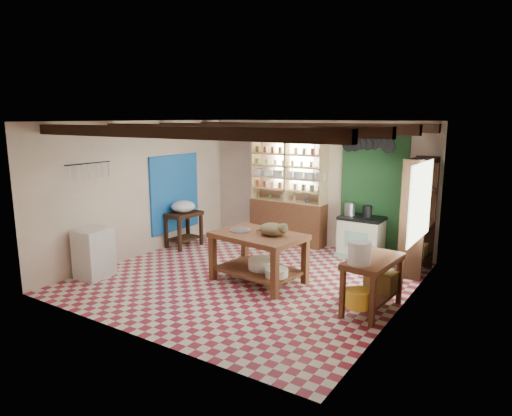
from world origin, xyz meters
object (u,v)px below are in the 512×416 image
Objects in this scene: prep_table at (184,229)px; right_counter at (372,285)px; cat at (273,229)px; work_table at (258,258)px; stove at (361,237)px; white_cabinet at (94,253)px.

prep_table is 0.69× the size of right_counter.
cat is at bearing -13.97° from prep_table.
work_table is 1.35× the size of right_counter.
prep_table is at bearing -158.97° from stove.
prep_table is at bearing 158.42° from cat.
stove is 1.82× the size of cat.
stove reaches higher than right_counter.
cat reaches higher than right_counter.
white_cabinet is 3.06m from cat.
cat is at bearing 21.92° from white_cabinet.
prep_table is 0.88× the size of white_cabinet.
cat reaches higher than prep_table.
stove is 2.53m from right_counter.
work_table is 0.57m from cat.
cat is (-0.68, -2.19, 0.51)m from stove.
white_cabinet is (-0.02, -2.22, 0.05)m from prep_table.
cat is at bearing -107.52° from stove.
work_table is at bearing -178.55° from right_counter.
right_counter is 1.78m from cat.
white_cabinet is 4.56m from right_counter.
cat is (-1.70, 0.13, 0.53)m from right_counter.
white_cabinet is at bearing -145.10° from work_table.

